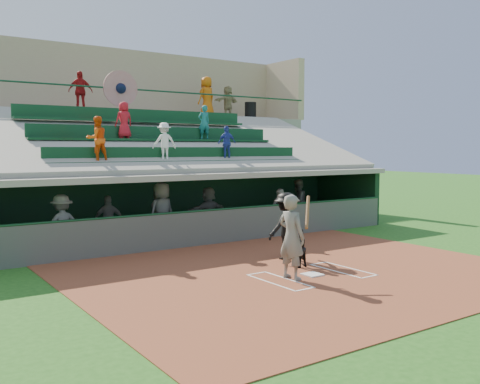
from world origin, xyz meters
TOP-DOWN VIEW (x-y plane):
  - ground at (0.00, 0.00)m, footprint 100.00×100.00m
  - dirt_slab at (0.00, 0.50)m, footprint 11.00×9.00m
  - home_plate at (0.00, 0.00)m, footprint 0.43×0.43m
  - batters_box_chalk at (0.00, 0.00)m, footprint 2.65×1.85m
  - dugout_floor at (0.00, 6.75)m, footprint 16.00×3.50m
  - concourse_slab at (0.00, 13.50)m, footprint 20.00×3.00m
  - grandstand at (-0.01, 10.51)m, footprint 20.40×10.40m
  - batter_at_plate at (-0.66, -0.00)m, footprint 0.91×0.81m
  - catcher at (0.29, 0.85)m, footprint 0.52×0.42m
  - home_umpire at (0.67, 1.84)m, footprint 1.27×0.82m
  - dugout_bench at (0.15, 7.98)m, footprint 16.71×2.67m
  - dugout_player_a at (-4.33, 5.80)m, footprint 1.20×0.79m
  - dugout_player_b at (-2.69, 6.47)m, footprint 1.01×0.65m
  - dugout_player_c at (-1.08, 6.01)m, footprint 1.09×0.85m
  - dugout_player_d at (0.87, 6.33)m, footprint 1.65×0.74m
  - dugout_player_e at (3.34, 5.49)m, footprint 0.62×0.44m
  - dugout_player_f at (5.35, 6.79)m, footprint 1.08×0.99m
  - trash_bin at (7.67, 13.33)m, footprint 0.60×0.60m
  - concourse_staff_a at (-1.58, 12.31)m, footprint 1.01×0.54m
  - concourse_staff_b at (4.84, 13.05)m, footprint 1.10×0.87m
  - concourse_staff_c at (6.04, 13.01)m, footprint 1.56×0.75m

SIDE VIEW (x-z plane):
  - ground at x=0.00m, z-range 0.00..0.00m
  - dirt_slab at x=0.00m, z-range 0.00..0.02m
  - dugout_floor at x=0.00m, z-range 0.00..0.04m
  - batters_box_chalk at x=0.00m, z-range 0.02..0.03m
  - home_plate at x=0.00m, z-range 0.02..0.05m
  - dugout_bench at x=0.15m, z-range 0.04..0.54m
  - catcher at x=0.29m, z-range 0.02..1.03m
  - dugout_player_b at x=-2.69m, z-range 0.04..1.63m
  - dugout_player_e at x=3.34m, z-range 0.04..1.65m
  - dugout_player_d at x=0.87m, z-range 0.04..1.76m
  - dugout_player_a at x=-4.33m, z-range 0.04..1.79m
  - dugout_player_f at x=5.35m, z-range 0.04..1.85m
  - home_umpire at x=0.67m, z-range 0.02..1.88m
  - dugout_player_c at x=-1.08m, z-range 0.04..2.01m
  - batter_at_plate at x=-0.66m, z-range 0.02..2.03m
  - grandstand at x=-0.01m, z-range -1.64..6.16m
  - concourse_slab at x=0.00m, z-range 0.00..4.60m
  - trash_bin at x=7.67m, z-range 4.60..5.49m
  - concourse_staff_c at x=6.04m, z-range 4.60..6.21m
  - concourse_staff_a at x=-1.58m, z-range 4.60..6.24m
  - concourse_staff_b at x=4.84m, z-range 4.60..6.58m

